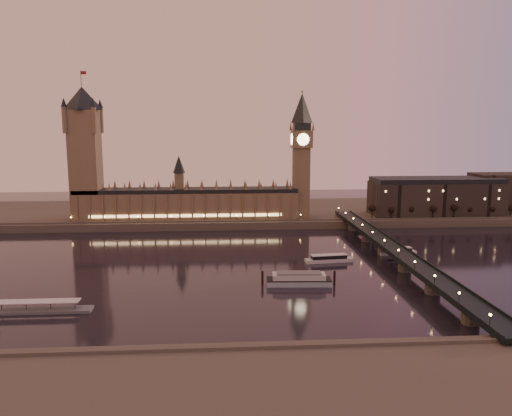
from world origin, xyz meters
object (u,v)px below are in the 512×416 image
at_px(cruise_boat_a, 329,259).
at_px(pontoon_pier, 41,309).
at_px(cruise_boat_b, 397,251).
at_px(moored_barge, 299,279).

height_order(cruise_boat_a, pontoon_pier, pontoon_pier).
distance_m(cruise_boat_b, moored_barge, 92.92).
height_order(moored_barge, pontoon_pier, pontoon_pier).
height_order(cruise_boat_b, moored_barge, moored_barge).
distance_m(cruise_boat_a, pontoon_pier, 162.51).
distance_m(moored_barge, pontoon_pier, 124.02).
bearing_deg(cruise_boat_a, pontoon_pier, -159.60).
xyz_separation_m(cruise_boat_a, moored_barge, (-24.97, -42.63, 0.96)).
xyz_separation_m(cruise_boat_a, cruise_boat_b, (47.78, 15.16, -0.07)).
height_order(cruise_boat_a, moored_barge, moored_barge).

